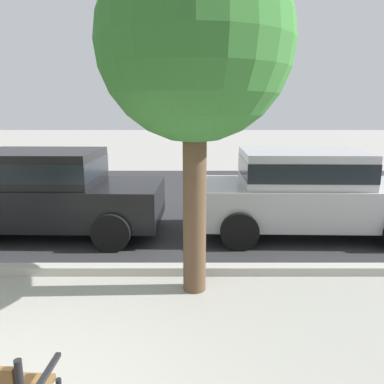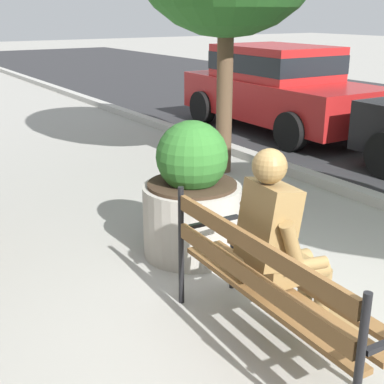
% 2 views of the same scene
% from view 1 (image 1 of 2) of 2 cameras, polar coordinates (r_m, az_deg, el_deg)
% --- Properties ---
extents(street_surface, '(60.00, 9.00, 0.01)m').
position_cam_1_polar(street_surface, '(10.02, -9.98, -0.95)').
color(street_surface, '#2D2D30').
rests_on(street_surface, ground).
extents(curb_stone, '(60.00, 0.20, 0.12)m').
position_cam_1_polar(curb_stone, '(5.74, -17.83, -11.10)').
color(curb_stone, '#B2AFA8').
rests_on(curb_stone, ground).
extents(street_tree_down_street, '(2.25, 2.25, 4.15)m').
position_cam_1_polar(street_tree_down_street, '(4.58, 0.28, 21.24)').
color(street_tree_down_street, brown).
rests_on(street_tree_down_street, ground).
extents(parked_car_black, '(4.14, 2.00, 1.56)m').
position_cam_1_polar(parked_car_black, '(7.43, -21.36, 0.29)').
color(parked_car_black, black).
rests_on(parked_car_black, ground).
extents(parked_car_silver, '(4.14, 2.00, 1.56)m').
position_cam_1_polar(parked_car_silver, '(7.23, 16.62, 0.32)').
color(parked_car_silver, '#B7B7BC').
rests_on(parked_car_silver, ground).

